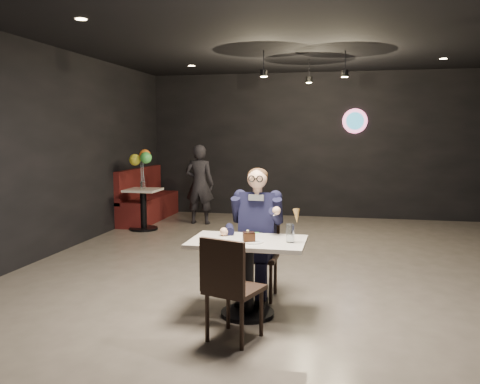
% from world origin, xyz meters
% --- Properties ---
extents(floor, '(9.00, 9.00, 0.00)m').
position_xyz_m(floor, '(0.00, 0.00, 0.00)').
color(floor, slate).
rests_on(floor, ground).
extents(wall_sign, '(0.50, 0.06, 0.50)m').
position_xyz_m(wall_sign, '(0.80, 4.47, 2.00)').
color(wall_sign, pink).
rests_on(wall_sign, floor).
extents(pendant_lights, '(1.40, 1.20, 0.36)m').
position_xyz_m(pendant_lights, '(0.00, 2.00, 2.88)').
color(pendant_lights, black).
rests_on(pendant_lights, floor).
extents(main_table, '(1.10, 0.70, 0.75)m').
position_xyz_m(main_table, '(-0.25, -1.52, 0.38)').
color(main_table, white).
rests_on(main_table, floor).
extents(chair_far, '(0.42, 0.46, 0.92)m').
position_xyz_m(chair_far, '(-0.25, -0.97, 0.46)').
color(chair_far, black).
rests_on(chair_far, floor).
extents(chair_near, '(0.54, 0.57, 0.92)m').
position_xyz_m(chair_near, '(-0.25, -2.10, 0.46)').
color(chair_near, black).
rests_on(chair_near, floor).
extents(seated_man, '(0.60, 0.80, 1.44)m').
position_xyz_m(seated_man, '(-0.25, -0.97, 0.72)').
color(seated_man, black).
rests_on(seated_man, floor).
extents(dessert_plate, '(0.22, 0.22, 0.01)m').
position_xyz_m(dessert_plate, '(-0.18, -1.62, 0.76)').
color(dessert_plate, white).
rests_on(dessert_plate, main_table).
extents(cake_slice, '(0.13, 0.12, 0.08)m').
position_xyz_m(cake_slice, '(-0.22, -1.63, 0.80)').
color(cake_slice, black).
rests_on(cake_slice, dessert_plate).
extents(mint_leaf, '(0.07, 0.04, 0.01)m').
position_xyz_m(mint_leaf, '(-0.15, -1.62, 0.84)').
color(mint_leaf, green).
rests_on(mint_leaf, cake_slice).
extents(sundae_glass, '(0.08, 0.08, 0.17)m').
position_xyz_m(sundae_glass, '(0.16, -1.54, 0.84)').
color(sundae_glass, silver).
rests_on(sundae_glass, main_table).
extents(wafer_cone, '(0.08, 0.08, 0.14)m').
position_xyz_m(wafer_cone, '(0.22, -1.55, 1.00)').
color(wafer_cone, '#B38849').
rests_on(wafer_cone, sundae_glass).
extents(booth_bench, '(0.53, 2.11, 1.05)m').
position_xyz_m(booth_bench, '(-3.25, 3.37, 0.53)').
color(booth_bench, '#470F0F').
rests_on(booth_bench, floor).
extents(side_table, '(0.59, 0.59, 0.73)m').
position_xyz_m(side_table, '(-2.95, 2.37, 0.37)').
color(side_table, white).
rests_on(side_table, floor).
extents(balloon_vase, '(0.09, 0.09, 0.14)m').
position_xyz_m(balloon_vase, '(-2.95, 2.37, 0.82)').
color(balloon_vase, silver).
rests_on(balloon_vase, side_table).
extents(balloon_bunch, '(0.38, 0.38, 0.63)m').
position_xyz_m(balloon_bunch, '(-2.95, 2.37, 1.21)').
color(balloon_bunch, yellow).
rests_on(balloon_bunch, balloon_vase).
extents(passerby, '(0.57, 0.38, 1.54)m').
position_xyz_m(passerby, '(-2.12, 3.18, 0.77)').
color(passerby, black).
rests_on(passerby, floor).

